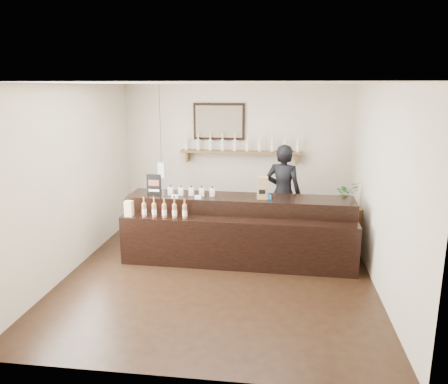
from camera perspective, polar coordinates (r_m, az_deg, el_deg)
ground at (r=6.76m, az=-0.58°, el=-10.42°), size 5.00×5.00×0.00m
room_shell at (r=6.26m, az=-0.61°, el=3.96°), size 5.00×5.00×5.00m
back_wall_decor at (r=8.61m, az=0.53°, el=7.01°), size 2.66×0.96×1.69m
counter at (r=7.09m, az=1.89°, el=-5.11°), size 3.67×1.06×1.19m
promo_sign at (r=7.23m, az=-9.14°, el=0.97°), size 0.24×0.03×0.34m
paper_bag at (r=6.90m, az=5.04°, el=0.54°), size 0.17×0.14×0.35m
tape_dispenser at (r=6.93m, az=5.59°, el=-0.53°), size 0.15×0.07×0.12m
side_cabinet at (r=7.79m, az=15.48°, el=-4.57°), size 0.53×0.63×0.78m
potted_plant at (r=7.63m, az=15.77°, el=-0.26°), size 0.50×0.49×0.43m
shopkeeper at (r=7.86m, az=7.75°, el=0.63°), size 0.84×0.67×2.01m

